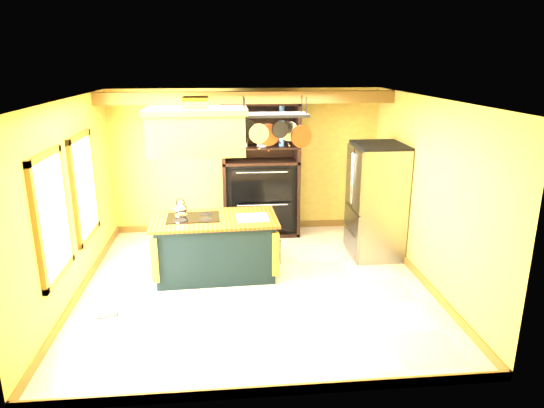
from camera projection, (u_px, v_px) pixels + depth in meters
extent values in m
plane|color=beige|center=(255.00, 285.00, 7.17)|extent=(5.00, 5.00, 0.00)
plane|color=white|center=(253.00, 99.00, 6.40)|extent=(5.00, 5.00, 0.00)
cube|color=#BA9444|center=(246.00, 161.00, 9.17)|extent=(5.00, 0.02, 2.70)
cube|color=#BA9444|center=(271.00, 272.00, 4.40)|extent=(5.00, 0.02, 2.70)
cube|color=#BA9444|center=(70.00, 202.00, 6.55)|extent=(0.02, 5.00, 2.70)
cube|color=#BA9444|center=(427.00, 193.00, 7.01)|extent=(0.02, 5.00, 2.70)
cube|color=brown|center=(247.00, 98.00, 8.05)|extent=(5.00, 0.15, 0.20)
cube|color=brown|center=(52.00, 217.00, 5.78)|extent=(0.06, 1.06, 1.56)
cube|color=white|center=(54.00, 217.00, 5.78)|extent=(0.02, 0.85, 1.34)
cube|color=brown|center=(84.00, 187.00, 7.11)|extent=(0.06, 1.06, 1.56)
cube|color=white|center=(86.00, 187.00, 7.12)|extent=(0.02, 0.85, 1.34)
cube|color=black|center=(215.00, 248.00, 7.39)|extent=(1.76, 1.00, 0.88)
cube|color=#93431C|center=(214.00, 219.00, 7.26)|extent=(1.91, 1.11, 0.04)
cube|color=black|center=(193.00, 217.00, 7.26)|extent=(0.80, 0.57, 0.01)
ellipsoid|color=silver|center=(181.00, 209.00, 7.33)|extent=(0.20, 0.20, 0.16)
cube|color=white|center=(253.00, 217.00, 7.25)|extent=(0.48, 0.38, 0.02)
cube|color=#B8902E|center=(197.00, 134.00, 6.87)|extent=(1.34, 0.72, 0.57)
cube|color=brown|center=(196.00, 111.00, 6.78)|extent=(1.43, 0.81, 0.08)
cube|color=#B8902E|center=(196.00, 105.00, 6.76)|extent=(0.35, 0.35, 0.23)
cube|color=black|center=(274.00, 115.00, 6.90)|extent=(0.95, 0.48, 0.04)
cylinder|color=black|center=(245.00, 107.00, 6.64)|extent=(0.02, 0.02, 0.26)
cylinder|color=black|center=(302.00, 104.00, 7.08)|extent=(0.02, 0.02, 0.26)
cylinder|color=black|center=(247.00, 128.00, 7.01)|extent=(0.25, 0.03, 0.25)
cylinder|color=silver|center=(259.00, 133.00, 6.86)|extent=(0.29, 0.04, 0.29)
cylinder|color=#A33F28|center=(268.00, 135.00, 7.07)|extent=(0.32, 0.03, 0.32)
cylinder|color=black|center=(280.00, 130.00, 6.87)|extent=(0.25, 0.04, 0.25)
cylinder|color=silver|center=(289.00, 131.00, 7.08)|extent=(0.29, 0.03, 0.29)
cylinder|color=#A33F28|center=(301.00, 136.00, 6.93)|extent=(0.32, 0.04, 0.32)
cube|color=gray|center=(376.00, 202.00, 8.06)|extent=(0.77, 0.95, 1.86)
cube|color=gray|center=(358.00, 182.00, 7.68)|extent=(0.03, 0.46, 1.00)
cube|color=gray|center=(350.00, 175.00, 8.13)|extent=(0.03, 0.46, 1.00)
cube|color=gray|center=(351.00, 231.00, 8.16)|extent=(0.03, 0.91, 0.78)
cube|color=black|center=(373.00, 252.00, 8.31)|extent=(0.74, 0.90, 0.06)
cube|color=black|center=(260.00, 167.00, 9.17)|extent=(1.41, 0.06, 2.49)
cube|color=black|center=(224.00, 171.00, 8.86)|extent=(0.06, 0.60, 2.49)
cube|color=black|center=(297.00, 169.00, 8.98)|extent=(0.06, 0.60, 2.49)
cube|color=black|center=(261.00, 161.00, 8.87)|extent=(1.41, 0.60, 0.05)
cube|color=black|center=(261.00, 196.00, 9.09)|extent=(1.29, 0.50, 1.35)
cube|color=black|center=(262.00, 186.00, 8.68)|extent=(1.10, 0.04, 0.60)
cube|color=black|center=(262.00, 217.00, 8.85)|extent=(1.10, 0.04, 0.54)
cube|color=black|center=(260.00, 147.00, 8.79)|extent=(1.29, 0.54, 0.02)
cube|color=black|center=(260.00, 131.00, 8.71)|extent=(1.29, 0.54, 0.02)
cube|color=black|center=(260.00, 115.00, 8.63)|extent=(1.29, 0.54, 0.03)
cylinder|color=white|center=(241.00, 145.00, 8.70)|extent=(0.22, 0.22, 0.07)
cylinder|color=#4679C5|center=(282.00, 125.00, 8.67)|extent=(0.10, 0.10, 0.17)
cube|color=black|center=(107.00, 316.00, 6.29)|extent=(0.30, 0.18, 0.01)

